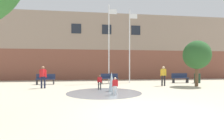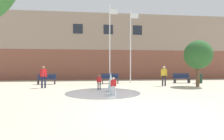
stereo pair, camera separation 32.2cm
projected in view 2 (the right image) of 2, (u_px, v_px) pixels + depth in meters
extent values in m
plane|color=#BCB299|center=(146.00, 113.00, 5.90)|extent=(100.00, 100.00, 0.00)
cube|color=brown|center=(106.00, 65.00, 23.53)|extent=(36.00, 6.00, 3.53)
cube|color=gray|center=(106.00, 36.00, 23.45)|extent=(36.00, 6.00, 4.31)
cube|color=#1E232D|center=(78.00, 29.00, 20.06)|extent=(1.10, 0.06, 1.10)
cube|color=#1E232D|center=(108.00, 29.00, 20.44)|extent=(1.10, 0.06, 1.10)
cube|color=#1E232D|center=(137.00, 30.00, 20.82)|extent=(1.10, 0.06, 1.10)
cylinder|color=gray|center=(103.00, 93.00, 10.45)|extent=(4.47, 4.47, 0.01)
cone|color=silver|center=(111.00, 82.00, 10.98)|extent=(0.40, 0.40, 1.24)
cone|color=silver|center=(113.00, 86.00, 9.86)|extent=(0.34, 0.34, 0.89)
cube|color=#28282D|center=(38.00, 82.00, 15.23)|extent=(0.06, 0.40, 0.44)
cube|color=#28282D|center=(55.00, 82.00, 15.38)|extent=(0.06, 0.40, 0.44)
cube|color=#232D4C|center=(46.00, 79.00, 15.30)|extent=(1.60, 0.44, 0.05)
cube|color=#232D4C|center=(47.00, 76.00, 15.49)|extent=(1.60, 0.04, 0.42)
cube|color=#28282D|center=(103.00, 81.00, 15.95)|extent=(0.06, 0.40, 0.44)
cube|color=#28282D|center=(118.00, 81.00, 16.10)|extent=(0.06, 0.40, 0.44)
cube|color=#232D4C|center=(110.00, 78.00, 16.02)|extent=(1.60, 0.44, 0.05)
cube|color=#232D4C|center=(110.00, 76.00, 16.21)|extent=(1.60, 0.04, 0.42)
cube|color=#28282D|center=(175.00, 81.00, 16.44)|extent=(0.06, 0.40, 0.44)
cube|color=#28282D|center=(189.00, 81.00, 16.59)|extent=(0.06, 0.40, 0.44)
cube|color=#232D4C|center=(182.00, 78.00, 16.51)|extent=(1.60, 0.44, 0.05)
cube|color=#232D4C|center=(181.00, 76.00, 16.70)|extent=(1.60, 0.04, 0.42)
cylinder|color=#28282D|center=(98.00, 86.00, 11.73)|extent=(0.07, 0.07, 0.52)
cylinder|color=#28282D|center=(100.00, 86.00, 11.75)|extent=(0.07, 0.07, 0.52)
cube|color=red|center=(99.00, 80.00, 11.73)|extent=(0.24, 0.19, 0.33)
sphere|color=brown|center=(99.00, 76.00, 11.73)|extent=(0.13, 0.13, 0.13)
cylinder|color=red|center=(97.00, 80.00, 11.72)|extent=(0.05, 0.05, 0.34)
cylinder|color=red|center=(101.00, 80.00, 11.75)|extent=(0.05, 0.05, 0.34)
cylinder|color=#1E233D|center=(42.00, 82.00, 12.63)|extent=(0.12, 0.12, 0.84)
cylinder|color=#1E233D|center=(45.00, 82.00, 12.66)|extent=(0.12, 0.12, 0.84)
cube|color=red|center=(43.00, 73.00, 12.63)|extent=(0.30, 0.39, 0.54)
sphere|color=#997051|center=(43.00, 68.00, 12.62)|extent=(0.21, 0.21, 0.21)
cylinder|color=red|center=(40.00, 74.00, 12.61)|extent=(0.08, 0.08, 0.55)
cylinder|color=red|center=(46.00, 74.00, 12.65)|extent=(0.08, 0.08, 0.55)
cylinder|color=silver|center=(112.00, 91.00, 9.44)|extent=(0.07, 0.07, 0.52)
cylinder|color=silver|center=(115.00, 91.00, 9.45)|extent=(0.07, 0.07, 0.52)
cube|color=red|center=(113.00, 83.00, 9.43)|extent=(0.23, 0.17, 0.33)
sphere|color=beige|center=(113.00, 78.00, 9.43)|extent=(0.13, 0.13, 0.13)
cylinder|color=red|center=(111.00, 83.00, 9.42)|extent=(0.05, 0.05, 0.34)
cylinder|color=red|center=(116.00, 83.00, 9.45)|extent=(0.05, 0.05, 0.34)
cylinder|color=#28282D|center=(163.00, 81.00, 13.95)|extent=(0.12, 0.12, 0.84)
cylinder|color=#28282D|center=(165.00, 81.00, 13.97)|extent=(0.12, 0.12, 0.84)
cube|color=gold|center=(164.00, 72.00, 13.95)|extent=(0.39, 0.34, 0.54)
sphere|color=beige|center=(164.00, 67.00, 13.94)|extent=(0.21, 0.21, 0.21)
cylinder|color=gold|center=(161.00, 73.00, 13.92)|extent=(0.08, 0.08, 0.55)
cylinder|color=gold|center=(167.00, 73.00, 13.97)|extent=(0.08, 0.08, 0.55)
cylinder|color=silver|center=(110.00, 44.00, 16.43)|extent=(0.10, 0.10, 7.35)
cube|color=silver|center=(114.00, 12.00, 16.41)|extent=(0.70, 0.02, 0.45)
cylinder|color=silver|center=(130.00, 46.00, 16.65)|extent=(0.10, 0.10, 7.00)
cube|color=silver|center=(135.00, 16.00, 16.63)|extent=(0.70, 0.02, 0.45)
cylinder|color=#193323|center=(199.00, 78.00, 16.33)|extent=(0.56, 0.56, 0.90)
cylinder|color=brown|center=(198.00, 78.00, 13.59)|extent=(0.26, 0.26, 1.37)
ellipsoid|color=#285628|center=(198.00, 55.00, 13.56)|extent=(2.09, 2.09, 2.22)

